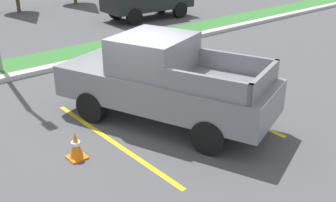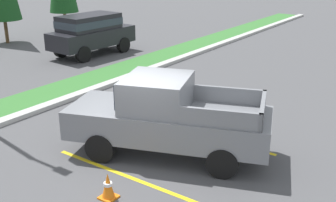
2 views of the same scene
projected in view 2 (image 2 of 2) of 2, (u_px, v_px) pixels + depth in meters
name	position (u px, v px, depth m)	size (l,w,h in m)	color
ground_plane	(144.00, 158.00, 10.75)	(120.00, 120.00, 0.00)	#4C4C4F
parking_line_near	(131.00, 178.00, 9.78)	(0.12, 4.80, 0.01)	yellow
parking_line_far	(198.00, 134.00, 12.17)	(0.12, 4.80, 0.01)	yellow
curb_strip	(23.00, 114.00, 13.42)	(56.00, 0.40, 0.15)	#B2B2AD
grass_median	(3.00, 109.00, 14.03)	(56.00, 1.80, 0.06)	#387533
pickup_truck_main	(166.00, 117.00, 10.64)	(3.57, 5.55, 2.10)	black
suv_distant	(91.00, 31.00, 21.21)	(4.69, 2.14, 2.10)	black
traffic_cone	(108.00, 186.00, 8.88)	(0.36, 0.36, 0.60)	orange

